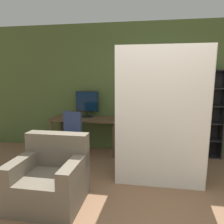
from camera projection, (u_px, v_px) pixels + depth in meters
wall_back at (152, 89)px, 4.58m from camera, size 8.00×0.06×2.70m
desk at (85, 123)px, 4.61m from camera, size 1.42×0.60×0.73m
monitor at (87, 103)px, 4.70m from camera, size 0.50×0.24×0.56m
office_chair at (68, 143)px, 3.97m from camera, size 0.56×0.56×0.97m
bookshelf at (201, 114)px, 4.34m from camera, size 0.64×0.30×1.73m
mattress_near at (161, 118)px, 3.11m from camera, size 1.30×0.27×2.03m
mattress_far at (160, 115)px, 3.39m from camera, size 1.30×0.25×2.03m
armchair at (51, 178)px, 2.82m from camera, size 0.85×0.80×0.85m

